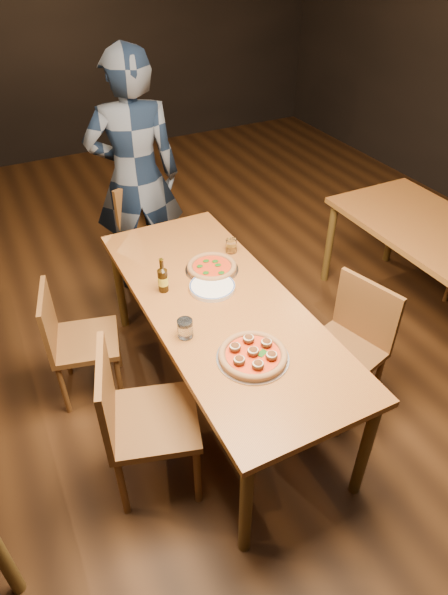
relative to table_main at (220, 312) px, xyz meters
name	(u,v)px	position (x,y,z in m)	size (l,w,h in m)	color
ground	(221,393)	(0.00, 0.00, -0.68)	(9.00, 9.00, 0.00)	black
room_shell	(219,98)	(0.00, 0.00, 1.18)	(9.00, 9.00, 9.00)	black
table_main	(220,312)	(0.00, 0.00, 0.00)	(0.80, 2.00, 0.75)	brown
chair_main_nw	(154,420)	(-0.56, -0.38, -0.21)	(0.44, 0.44, 0.94)	brown
chair_main_sw	(86,340)	(-0.71, 0.41, -0.26)	(0.39, 0.39, 0.83)	brown
chair_main_e	(341,351)	(0.60, -0.39, -0.24)	(0.41, 0.41, 0.88)	brown
chair_end	(160,241)	(0.08, 1.21, -0.21)	(0.44, 0.44, 0.94)	brown
pizza_meatball	(253,355)	(-0.05, -0.47, 0.10)	(0.36, 0.36, 0.07)	#B7B7BF
pizza_margherita	(212,267)	(0.10, 0.31, 0.09)	(0.33, 0.33, 0.04)	#B7B7BF
plate_stack	(212,287)	(0.02, 0.14, 0.08)	(0.27, 0.27, 0.03)	white
beer_bottle	(163,280)	(-0.24, 0.25, 0.15)	(0.06, 0.06, 0.21)	black
water_glass	(185,328)	(-0.28, -0.17, 0.12)	(0.08, 0.08, 0.10)	white
amber_glass	(231,246)	(0.30, 0.44, 0.12)	(0.07, 0.07, 0.09)	#A55F12
diner	(136,178)	(0.00, 1.41, 0.25)	(0.68, 0.44, 1.85)	black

